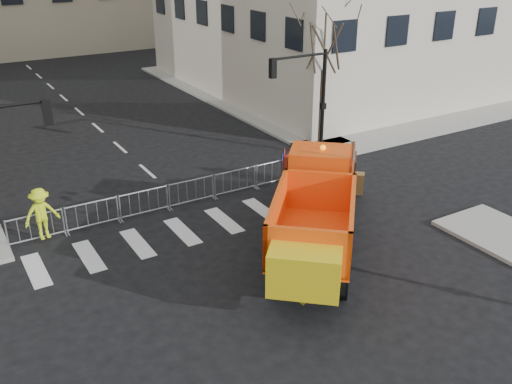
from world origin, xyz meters
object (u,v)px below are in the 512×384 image
plow_truck (316,212)px  worker (41,214)px  cop_b (307,167)px  newspaper_box (289,167)px  cop_a (338,186)px  cop_c (292,178)px

plow_truck → worker: (-7.91, 5.94, -0.58)m
cop_b → worker: (-11.25, 0.86, 0.19)m
cop_b → newspaper_box: 1.01m
plow_truck → cop_b: bearing=8.2°
worker → newspaper_box: bearing=-7.5°
plow_truck → cop_a: 4.08m
cop_b → worker: size_ratio=0.96×
cop_c → worker: (-10.05, 1.38, 0.25)m
cop_b → cop_c: (-1.19, -0.52, -0.06)m
plow_truck → newspaper_box: plow_truck is taller
cop_a → worker: worker is taller
newspaper_box → cop_a: bearing=-108.8°
plow_truck → cop_a: bearing=-8.3°
cop_a → newspaper_box: 3.40m
cop_a → newspaper_box: size_ratio=1.85×
plow_truck → newspaper_box: 6.75m
plow_truck → cop_c: (2.14, 4.56, -0.83)m
cop_b → worker: 11.28m
cop_a → newspaper_box: (-0.11, 3.38, -0.32)m
plow_truck → newspaper_box: bearing=15.2°
worker → cop_a: bearing=-24.6°
plow_truck → cop_c: plow_truck is taller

